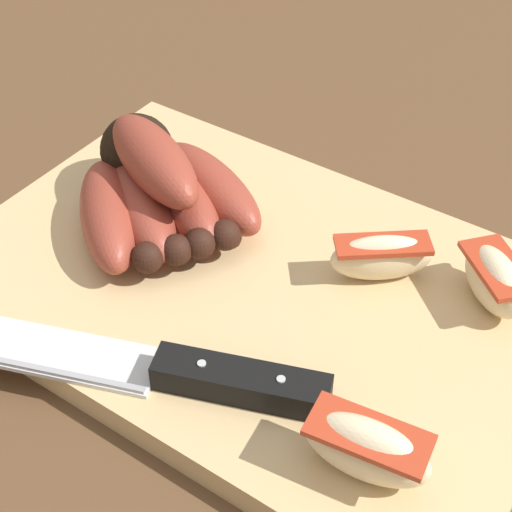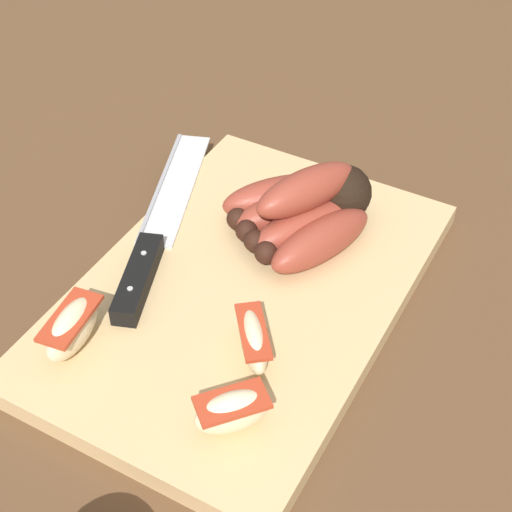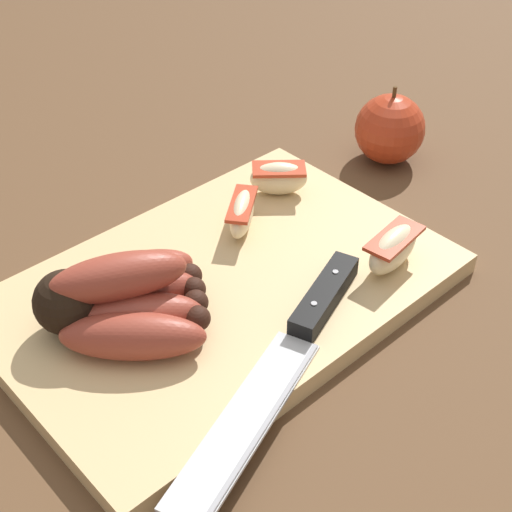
{
  "view_description": "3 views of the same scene",
  "coord_description": "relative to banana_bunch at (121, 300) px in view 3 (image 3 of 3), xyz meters",
  "views": [
    {
      "loc": [
        -0.19,
        0.3,
        0.38
      ],
      "look_at": [
        0.02,
        -0.0,
        0.04
      ],
      "focal_mm": 55.38,
      "sensor_mm": 36.0,
      "label": 1
    },
    {
      "loc": [
        -0.41,
        -0.25,
        0.51
      ],
      "look_at": [
        0.04,
        0.0,
        0.03
      ],
      "focal_mm": 55.34,
      "sensor_mm": 36.0,
      "label": 2
    },
    {
      "loc": [
        0.32,
        0.38,
        0.44
      ],
      "look_at": [
        -0.0,
        0.03,
        0.05
      ],
      "focal_mm": 51.35,
      "sensor_mm": 36.0,
      "label": 3
    }
  ],
  "objects": [
    {
      "name": "ground_plane",
      "position": [
        -0.11,
        0.01,
        -0.05
      ],
      "size": [
        6.0,
        6.0,
        0.0
      ],
      "primitive_type": "plane",
      "color": "brown"
    },
    {
      "name": "cutting_board",
      "position": [
        -0.09,
        0.01,
        -0.04
      ],
      "size": [
        0.39,
        0.26,
        0.02
      ],
      "primitive_type": "cube",
      "color": "tan",
      "rests_on": "ground_plane"
    },
    {
      "name": "banana_bunch",
      "position": [
        0.0,
        0.0,
        0.0
      ],
      "size": [
        0.15,
        0.15,
        0.07
      ],
      "color": "black",
      "rests_on": "cutting_board"
    },
    {
      "name": "chefs_knife",
      "position": [
        -0.09,
        0.11,
        -0.02
      ],
      "size": [
        0.27,
        0.12,
        0.02
      ],
      "color": "silver",
      "rests_on": "cutting_board"
    },
    {
      "name": "apple_wedge_near",
      "position": [
        -0.16,
        -0.03,
        -0.01
      ],
      "size": [
        0.06,
        0.06,
        0.03
      ],
      "color": "beige",
      "rests_on": "cutting_board"
    },
    {
      "name": "apple_wedge_middle",
      "position": [
        -0.22,
        0.1,
        -0.01
      ],
      "size": [
        0.07,
        0.04,
        0.04
      ],
      "color": "beige",
      "rests_on": "cutting_board"
    },
    {
      "name": "apple_wedge_far",
      "position": [
        -0.23,
        -0.05,
        -0.01
      ],
      "size": [
        0.06,
        0.06,
        0.04
      ],
      "color": "beige",
      "rests_on": "cutting_board"
    },
    {
      "name": "whole_apple",
      "position": [
        -0.38,
        -0.04,
        -0.01
      ],
      "size": [
        0.08,
        0.08,
        0.09
      ],
      "color": "#AD3319",
      "rests_on": "ground_plane"
    }
  ]
}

